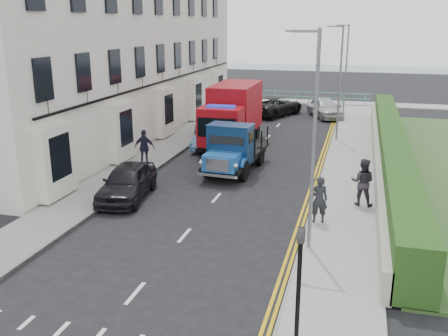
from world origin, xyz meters
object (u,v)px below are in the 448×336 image
Objects in this scene: parked_car_front at (127,182)px; pedestrian_east_near at (319,200)px; lamp_far at (345,63)px; red_lorry at (233,114)px; lamp_mid at (338,76)px; bedford_lorry at (232,152)px; lamp_near at (311,130)px.

pedestrian_east_near reaches higher than parked_car_front.
lamp_far is 14.16m from red_lorry.
lamp_mid is 1.00× the size of lamp_far.
pedestrian_east_near is at bearing -45.11° from bedford_lorry.
parked_car_front is at bearing -19.47° from pedestrian_east_near.
red_lorry is (-5.84, 13.27, -2.08)m from lamp_near.
bedford_lorry reaches higher than parked_car_front.
lamp_mid reaches higher than bedford_lorry.
parked_car_front is at bearing 158.91° from lamp_near.
red_lorry is (-1.41, 5.75, 0.78)m from bedford_lorry.
lamp_far is at bearing 90.00° from lamp_near.
lamp_mid is at bearing 24.18° from red_lorry.
lamp_near is at bearing -55.68° from bedford_lorry.
lamp_near is at bearing -67.09° from red_lorry.
lamp_near is 3.72m from pedestrian_east_near.
parked_car_front is at bearing -108.68° from lamp_far.
red_lorry is 3.97× the size of pedestrian_east_near.
lamp_far is at bearing -103.09° from pedestrian_east_near.
bedford_lorry is 0.77× the size of red_lorry.
lamp_near is 1.64× the size of parked_car_front.
lamp_mid is at bearing 90.00° from lamp_near.
lamp_near is 4.01× the size of pedestrian_east_near.
lamp_near is 14.65m from red_lorry.
parked_car_front is (-7.78, -23.00, -3.27)m from lamp_far.
red_lorry is at bearing 71.66° from parked_car_front.
red_lorry is at bearing -74.95° from pedestrian_east_near.
lamp_near is 1.31× the size of bedford_lorry.
lamp_far is at bearing 64.48° from red_lorry.
lamp_near reaches higher than pedestrian_east_near.
parked_car_front is 8.05m from pedestrian_east_near.
pedestrian_east_near is at bearing -62.18° from red_lorry.
pedestrian_east_near is at bearing -89.46° from lamp_far.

